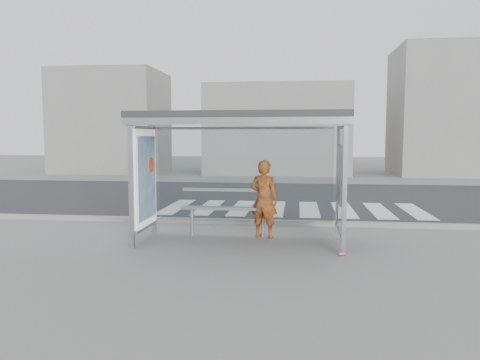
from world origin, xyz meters
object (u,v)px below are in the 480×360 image
object	(u,v)px
person	(264,199)
soda_can	(341,254)
bus_shelter	(222,144)
bench	(227,208)

from	to	relation	value
person	soda_can	xyz separation A→B (m)	(1.50, -1.36, -0.80)
bus_shelter	soda_can	world-z (taller)	bus_shelter
person	bus_shelter	bearing A→B (deg)	46.96
bus_shelter	soda_can	size ratio (longest dim) A/B	37.66
bus_shelter	soda_can	distance (m)	3.16
bench	soda_can	size ratio (longest dim) A/B	17.58
bus_shelter	bench	bearing A→B (deg)	86.44
bench	person	bearing A→B (deg)	-3.86
bus_shelter	person	world-z (taller)	bus_shelter
bench	soda_can	xyz separation A→B (m)	(2.29, -1.41, -0.57)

